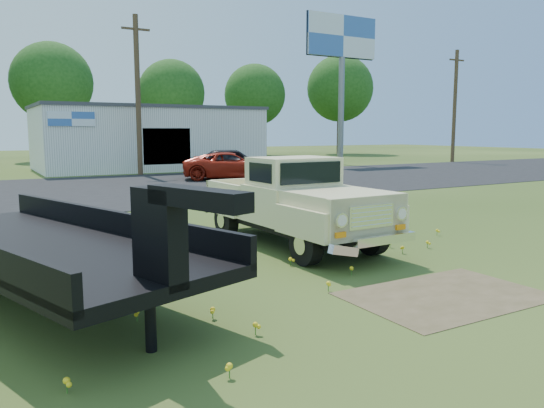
{
  "coord_description": "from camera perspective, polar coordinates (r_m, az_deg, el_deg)",
  "views": [
    {
      "loc": [
        -4.73,
        -8.46,
        2.49
      ],
      "look_at": [
        0.72,
        1.0,
        1.0
      ],
      "focal_mm": 35.0,
      "sensor_mm": 36.0,
      "label": 1
    }
  ],
  "objects": [
    {
      "name": "ground",
      "position": [
        10.01,
        -0.73,
        -6.64
      ],
      "size": [
        140.0,
        140.0,
        0.0
      ],
      "primitive_type": "plane",
      "color": "#2C4114",
      "rests_on": "ground"
    },
    {
      "name": "asphalt_lot",
      "position": [
        24.06,
        -18.47,
        1.44
      ],
      "size": [
        90.0,
        14.0,
        0.02
      ],
      "primitive_type": "cube",
      "color": "black",
      "rests_on": "ground"
    },
    {
      "name": "dirt_patch_a",
      "position": [
        8.65,
        18.24,
        -9.36
      ],
      "size": [
        3.0,
        2.0,
        0.01
      ],
      "primitive_type": "cube",
      "color": "brown",
      "rests_on": "ground"
    },
    {
      "name": "dirt_patch_b",
      "position": [
        12.52,
        -16.8,
        -4.04
      ],
      "size": [
        2.2,
        1.6,
        0.01
      ],
      "primitive_type": "cube",
      "color": "brown",
      "rests_on": "ground"
    },
    {
      "name": "commercial_building",
      "position": [
        37.04,
        -13.24,
        6.98
      ],
      "size": [
        14.2,
        8.2,
        4.15
      ],
      "color": "beige",
      "rests_on": "ground"
    },
    {
      "name": "billboard",
      "position": [
        41.28,
        7.52,
        16.15
      ],
      "size": [
        6.1,
        0.45,
        11.05
      ],
      "color": "slate",
      "rests_on": "ground"
    },
    {
      "name": "utility_pole_mid",
      "position": [
        31.75,
        -14.23,
        11.37
      ],
      "size": [
        1.6,
        0.3,
        9.0
      ],
      "color": "#4B3722",
      "rests_on": "ground"
    },
    {
      "name": "utility_pole_east",
      "position": [
        46.24,
        19.06,
        9.99
      ],
      "size": [
        1.6,
        0.3,
        9.0
      ],
      "color": "#4B3722",
      "rests_on": "ground"
    },
    {
      "name": "treeline_d",
      "position": [
        49.59,
        -22.58,
        11.98
      ],
      "size": [
        6.72,
        6.72,
        10.0
      ],
      "color": "#3C261B",
      "rests_on": "ground"
    },
    {
      "name": "treeline_e",
      "position": [
        50.44,
        -10.75,
        11.63
      ],
      "size": [
        6.08,
        6.08,
        9.04
      ],
      "color": "#3C261B",
      "rests_on": "ground"
    },
    {
      "name": "treeline_f",
      "position": [
        56.79,
        -1.86,
        11.64
      ],
      "size": [
        6.4,
        6.4,
        9.52
      ],
      "color": "#3C261B",
      "rests_on": "ground"
    },
    {
      "name": "treeline_g",
      "position": [
        60.99,
        7.33,
        12.21
      ],
      "size": [
        7.36,
        7.36,
        10.95
      ],
      "color": "#3C261B",
      "rests_on": "ground"
    },
    {
      "name": "vintage_pickup_truck",
      "position": [
        11.65,
        2.32,
        0.31
      ],
      "size": [
        2.26,
        5.44,
        1.95
      ],
      "primitive_type": null,
      "rotation": [
        0.0,
        0.0,
        0.03
      ],
      "color": "beige",
      "rests_on": "ground"
    },
    {
      "name": "flatbed_trailer",
      "position": [
        8.45,
        -23.76,
        -3.22
      ],
      "size": [
        4.5,
        7.54,
        1.95
      ],
      "primitive_type": null,
      "rotation": [
        0.0,
        0.0,
        0.32
      ],
      "color": "black",
      "rests_on": "ground"
    },
    {
      "name": "red_pickup",
      "position": [
        27.91,
        -4.42,
        4.09
      ],
      "size": [
        5.54,
        4.03,
        1.4
      ],
      "primitive_type": "imported",
      "rotation": [
        0.0,
        0.0,
        1.19
      ],
      "color": "#9B1C0E",
      "rests_on": "ground"
    },
    {
      "name": "dark_sedan",
      "position": [
        30.68,
        -4.26,
        4.57
      ],
      "size": [
        4.91,
        3.25,
        1.55
      ],
      "primitive_type": "imported",
      "rotation": [
        0.0,
        0.0,
        1.23
      ],
      "color": "black",
      "rests_on": "ground"
    }
  ]
}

